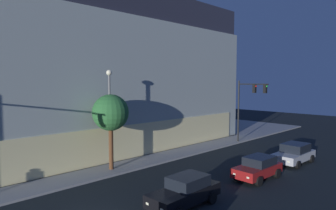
# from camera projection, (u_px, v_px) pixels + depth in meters

# --- Properties ---
(modern_building) EXTENTS (31.16, 23.60, 15.80)m
(modern_building) POSITION_uv_depth(u_px,v_px,m) (82.00, 75.00, 35.31)
(modern_building) COLOR #4C4C51
(modern_building) RESTS_ON ground
(traffic_light_far_corner) EXTENTS (0.53, 3.82, 6.99)m
(traffic_light_far_corner) POSITION_uv_depth(u_px,v_px,m) (249.00, 99.00, 32.76)
(traffic_light_far_corner) COLOR black
(traffic_light_far_corner) RESTS_ON sidewalk_corner
(street_lamp_sidewalk) EXTENTS (0.44, 0.44, 7.74)m
(street_lamp_sidewalk) POSITION_uv_depth(u_px,v_px,m) (110.00, 107.00, 22.82)
(street_lamp_sidewalk) COLOR slate
(street_lamp_sidewalk) RESTS_ON sidewalk_corner
(sidewalk_tree) EXTENTS (2.83, 2.83, 5.87)m
(sidewalk_tree) POSITION_uv_depth(u_px,v_px,m) (111.00, 113.00, 22.83)
(sidewalk_tree) COLOR brown
(sidewalk_tree) RESTS_ON sidewalk_corner
(car_black) EXTENTS (4.62, 2.11, 1.68)m
(car_black) POSITION_uv_depth(u_px,v_px,m) (185.00, 191.00, 16.53)
(car_black) COLOR black
(car_black) RESTS_ON ground
(car_red) EXTENTS (4.14, 2.12, 1.58)m
(car_red) POSITION_uv_depth(u_px,v_px,m) (258.00, 167.00, 21.27)
(car_red) COLOR maroon
(car_red) RESTS_ON ground
(car_silver) EXTENTS (4.53, 2.28, 1.66)m
(car_silver) POSITION_uv_depth(u_px,v_px,m) (294.00, 153.00, 25.40)
(car_silver) COLOR #B7BABF
(car_silver) RESTS_ON ground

